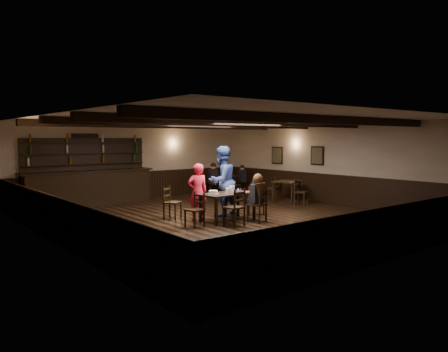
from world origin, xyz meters
TOP-DOWN VIEW (x-y plane):
  - ground at (0.00, 0.00)m, footprint 10.00×10.00m
  - room_shell at (0.01, 0.04)m, footprint 9.02×10.02m
  - dining_table at (-0.09, -0.23)m, footprint 1.54×0.84m
  - chair_near_left at (-0.38, -0.95)m, footprint 0.50×0.48m
  - chair_near_right at (0.46, -0.89)m, footprint 0.54×0.52m
  - chair_end_left at (-1.16, -0.33)m, footprint 0.43×0.45m
  - chair_end_right at (1.02, -0.12)m, footprint 0.49×0.50m
  - chair_far_pushed at (-1.13, 0.99)m, footprint 0.57×0.57m
  - woman_pink at (-0.68, 0.31)m, footprint 0.63×0.49m
  - man_blue at (0.26, 0.45)m, footprint 1.07×0.90m
  - seated_person at (0.43, -0.83)m, footprint 0.35×0.52m
  - cake at (-0.52, -0.17)m, footprint 0.29×0.29m
  - plate_stack_a at (-0.11, -0.32)m, footprint 0.15×0.15m
  - plate_stack_b at (0.09, -0.19)m, footprint 0.15×0.15m
  - tea_light at (0.02, -0.13)m, footprint 0.04×0.04m
  - salt_shaker at (0.27, -0.25)m, footprint 0.04×0.04m
  - pepper_shaker at (0.33, -0.28)m, footprint 0.04×0.04m
  - drink_glass at (0.18, -0.06)m, footprint 0.07×0.07m
  - menu_red at (0.47, -0.34)m, footprint 0.37×0.32m
  - menu_blue at (0.40, -0.08)m, footprint 0.35×0.29m
  - bar_counter at (-1.92, 4.72)m, footprint 4.30×0.70m
  - back_table_a at (3.51, 1.03)m, footprint 1.06×1.06m
  - back_table_b at (3.09, 3.97)m, footprint 1.01×1.01m
  - bg_patron_left at (2.59, 3.90)m, footprint 0.35×0.44m
  - bg_patron_right at (3.97, 3.82)m, footprint 0.25×0.35m

SIDE VIEW (x-z plane):
  - ground at x=0.00m, z-range 0.00..0.00m
  - chair_end_right at x=1.02m, z-range 0.07..0.90m
  - chair_end_left at x=-1.16m, z-range 0.07..0.93m
  - chair_far_pushed at x=-1.13m, z-range 0.08..0.98m
  - chair_near_right at x=0.46m, z-range 0.08..1.00m
  - chair_near_left at x=-0.38m, z-range 0.08..1.02m
  - back_table_a at x=3.51m, z-range 0.27..1.02m
  - back_table_b at x=3.09m, z-range 0.28..1.03m
  - dining_table at x=-0.09m, z-range 0.29..1.04m
  - bar_counter at x=-1.92m, z-range -0.37..1.83m
  - menu_red at x=0.47m, z-range 0.75..0.76m
  - menu_blue at x=0.40m, z-range 0.75..0.76m
  - woman_pink at x=-0.68m, z-range 0.00..1.53m
  - tea_light at x=0.02m, z-range 0.75..0.80m
  - cake at x=-0.52m, z-range 0.75..0.84m
  - pepper_shaker at x=0.33m, z-range 0.75..0.85m
  - salt_shaker at x=0.27m, z-range 0.75..0.85m
  - bg_patron_right at x=3.97m, z-range 0.46..1.14m
  - drink_glass at x=0.18m, z-range 0.75..0.85m
  - plate_stack_a at x=-0.11m, z-range 0.75..0.89m
  - seated_person at x=0.43m, z-range 0.42..1.26m
  - plate_stack_b at x=0.09m, z-range 0.75..0.93m
  - bg_patron_left at x=2.59m, z-range 0.47..1.27m
  - man_blue at x=0.26m, z-range 0.00..1.98m
  - room_shell at x=0.01m, z-range 0.39..3.10m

